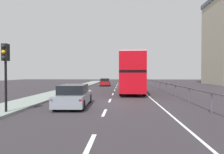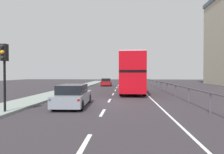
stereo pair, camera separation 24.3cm
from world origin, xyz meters
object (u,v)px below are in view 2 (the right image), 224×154
object	(u,v)px
traffic_signal_pole	(4,61)
sedan_car_ahead	(106,82)
double_decker_bus_red	(132,73)
hatchback_car_near	(73,96)

from	to	relation	value
traffic_signal_pole	sedan_car_ahead	world-z (taller)	traffic_signal_pole
double_decker_bus_red	traffic_signal_pole	xyz separation A→B (m)	(-7.31, -12.72, 0.54)
traffic_signal_pole	sedan_car_ahead	bearing A→B (deg)	82.81
hatchback_car_near	sedan_car_ahead	bearing A→B (deg)	87.27
double_decker_bus_red	traffic_signal_pole	distance (m)	14.68
hatchback_car_near	sedan_car_ahead	size ratio (longest dim) A/B	1.08
double_decker_bus_red	hatchback_car_near	world-z (taller)	double_decker_bus_red
hatchback_car_near	traffic_signal_pole	world-z (taller)	traffic_signal_pole
hatchback_car_near	traffic_signal_pole	distance (m)	4.56
double_decker_bus_red	hatchback_car_near	bearing A→B (deg)	-111.25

